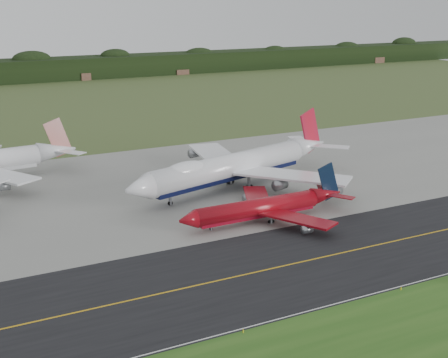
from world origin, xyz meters
TOP-DOWN VIEW (x-y plane):
  - ground at (0.00, 0.00)m, footprint 600.00×600.00m
  - taxiway at (0.00, -4.00)m, footprint 400.00×32.00m
  - apron at (0.00, 51.00)m, footprint 400.00×78.00m
  - taxiway_centreline at (0.00, -4.00)m, footprint 400.00×0.40m
  - taxiway_edge_line at (0.00, -19.50)m, footprint 400.00×0.25m
  - horizon_treeline at (0.00, 273.76)m, footprint 700.00×25.00m
  - jet_ba_747 at (5.41, 41.06)m, footprint 64.80×52.56m
  - jet_red_737 at (-0.06, 17.53)m, footprint 39.04×31.95m
  - edge_marker_left at (-26.49, -20.50)m, footprint 0.16×0.16m
  - edge_marker_center at (2.39, -20.50)m, footprint 0.16×0.16m

SIDE VIEW (x-z plane):
  - ground at x=0.00m, z-range 0.00..0.00m
  - apron at x=0.00m, z-range 0.00..0.01m
  - taxiway at x=0.00m, z-range 0.00..0.02m
  - taxiway_centreline at x=0.00m, z-range 0.03..0.03m
  - taxiway_edge_line at x=0.00m, z-range 0.03..0.03m
  - edge_marker_left at x=-26.49m, z-range 0.00..0.50m
  - edge_marker_center at x=2.39m, z-range 0.00..0.50m
  - jet_red_737 at x=-0.06m, z-range -2.36..8.21m
  - horizon_treeline at x=0.00m, z-range -0.53..11.47m
  - jet_ba_747 at x=5.41m, z-range -2.64..13.90m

